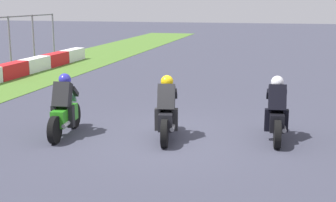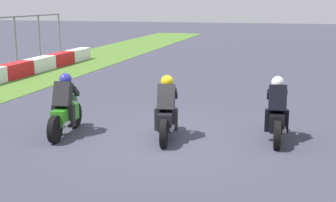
% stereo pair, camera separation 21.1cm
% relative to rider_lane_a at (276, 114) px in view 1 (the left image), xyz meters
% --- Properties ---
extents(ground_plane, '(120.00, 120.00, 0.00)m').
position_rel_rider_lane_a_xyz_m(ground_plane, '(-0.53, 2.51, -0.62)').
color(ground_plane, '#393A4A').
extents(rider_lane_a, '(2.04, 0.55, 1.51)m').
position_rel_rider_lane_a_xyz_m(rider_lane_a, '(0.00, 0.00, 0.00)').
color(rider_lane_a, black).
rests_on(rider_lane_a, ground_plane).
extents(rider_lane_b, '(2.03, 0.61, 1.51)m').
position_rel_rider_lane_a_xyz_m(rider_lane_b, '(-0.54, 2.52, 0.00)').
color(rider_lane_b, black).
rests_on(rider_lane_b, ground_plane).
extents(rider_lane_c, '(2.04, 0.57, 1.51)m').
position_rel_rider_lane_a_xyz_m(rider_lane_c, '(-0.85, 5.00, 0.00)').
color(rider_lane_c, black).
rests_on(rider_lane_c, ground_plane).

